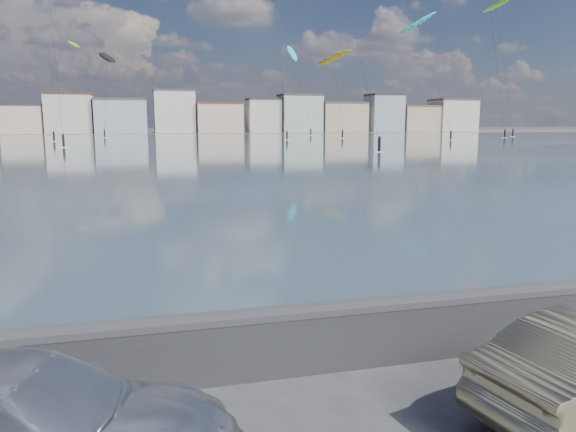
% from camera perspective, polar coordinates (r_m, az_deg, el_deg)
% --- Properties ---
extents(bay_water, '(500.00, 177.00, 0.00)m').
position_cam_1_polar(bay_water, '(96.62, -14.25, 7.04)').
color(bay_water, '#2E4950').
rests_on(bay_water, ground).
extents(far_shore_strip, '(500.00, 60.00, 0.00)m').
position_cam_1_polar(far_shore_strip, '(205.08, -14.75, 8.21)').
color(far_shore_strip, '#4C473D').
rests_on(far_shore_strip, ground).
extents(seawall, '(400.00, 0.36, 1.08)m').
position_cam_1_polar(seawall, '(8.49, -4.36, -12.57)').
color(seawall, '#28282B').
rests_on(seawall, ground).
extents(far_buildings, '(240.79, 13.26, 14.60)m').
position_cam_1_polar(far_buildings, '(191.07, -14.40, 9.95)').
color(far_buildings, '#CCB293').
rests_on(far_buildings, ground).
extents(car_silver, '(5.03, 3.20, 1.36)m').
position_cam_1_polar(car_silver, '(6.76, -25.75, -18.70)').
color(car_silver, silver).
rests_on(car_silver, ground).
extents(kitesurfer_2, '(8.07, 10.63, 20.42)m').
position_cam_1_polar(kitesurfer_2, '(134.71, 4.66, 15.62)').
color(kitesurfer_2, '#BF8C19').
rests_on(kitesurfer_2, ground).
extents(kitesurfer_3, '(6.03, 16.85, 21.65)m').
position_cam_1_polar(kitesurfer_3, '(151.19, -17.90, 15.01)').
color(kitesurfer_3, black).
rests_on(kitesurfer_3, ground).
extents(kitesurfer_11, '(3.39, 15.38, 34.54)m').
position_cam_1_polar(kitesurfer_11, '(162.80, 20.36, 19.28)').
color(kitesurfer_11, '#8CD826').
rests_on(kitesurfer_11, ground).
extents(kitesurfer_12, '(5.10, 12.76, 25.77)m').
position_cam_1_polar(kitesurfer_12, '(162.87, 0.43, 16.10)').
color(kitesurfer_12, '#19BFBF').
rests_on(kitesurfer_12, ground).
extents(kitesurfer_15, '(8.97, 18.20, 28.51)m').
position_cam_1_polar(kitesurfer_15, '(135.63, 13.12, 18.45)').
color(kitesurfer_15, '#19BFBF').
rests_on(kitesurfer_15, ground).
extents(kitesurfer_18, '(6.01, 13.43, 19.90)m').
position_cam_1_polar(kitesurfer_18, '(126.01, -20.99, 15.74)').
color(kitesurfer_18, '#8CD826').
rests_on(kitesurfer_18, ground).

